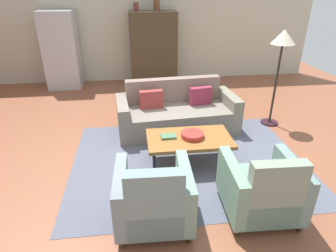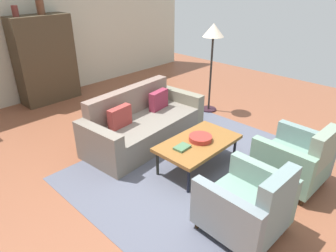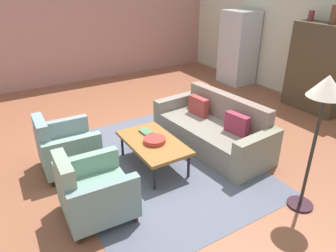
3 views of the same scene
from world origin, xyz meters
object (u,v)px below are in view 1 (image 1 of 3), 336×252
object	(u,v)px
cabinet	(153,48)
refrigerator	(62,50)
couch	(176,113)
book_stack	(168,136)
coffee_table	(189,140)
armchair_right	(263,191)
vase_round	(157,3)
floor_lamp	(282,46)
vase_tall	(136,7)
fruit_bowl	(192,135)
armchair_left	(154,200)

from	to	relation	value
cabinet	refrigerator	size ratio (longest dim) A/B	0.97
couch	book_stack	distance (m)	1.19
coffee_table	armchair_right	size ratio (longest dim) A/B	1.36
book_stack	vase_round	world-z (taller)	vase_round
couch	floor_lamp	world-z (taller)	floor_lamp
coffee_table	vase_tall	bearing A→B (deg)	98.23
cabinet	armchair_right	bearing A→B (deg)	-81.47
coffee_table	fruit_bowl	distance (m)	0.08
armchair_left	floor_lamp	size ratio (longest dim) A/B	0.51
couch	armchair_right	bearing A→B (deg)	99.86
vase_round	refrigerator	xyz separation A→B (m)	(-2.38, -0.10, -1.05)
couch	coffee_table	bearing A→B (deg)	85.79
coffee_table	vase_tall	xyz separation A→B (m)	(-0.58, 4.02, 1.51)
coffee_table	vase_tall	world-z (taller)	vase_tall
armchair_left	armchair_right	size ratio (longest dim) A/B	1.00
armchair_left	vase_tall	size ratio (longest dim) A/B	4.34
refrigerator	floor_lamp	distance (m)	5.11
coffee_table	fruit_bowl	size ratio (longest dim) A/B	3.70
armchair_left	book_stack	distance (m)	1.25
fruit_bowl	coffee_table	bearing A→B (deg)	180.00
book_stack	fruit_bowl	bearing A→B (deg)	-6.35
fruit_bowl	book_stack	size ratio (longest dim) A/B	1.46
armchair_right	book_stack	bearing A→B (deg)	128.91
couch	book_stack	xyz separation A→B (m)	(-0.29, -1.15, 0.15)
couch	armchair_left	xyz separation A→B (m)	(-0.60, -2.35, 0.06)
book_stack	couch	bearing A→B (deg)	75.73
coffee_table	vase_round	size ratio (longest dim) A/B	3.47
couch	vase_tall	bearing A→B (deg)	-83.09
armchair_right	refrigerator	distance (m)	5.97
armchair_right	fruit_bowl	xyz separation A→B (m)	(-0.55, 1.17, 0.12)
armchair_left	vase_round	world-z (taller)	vase_round
vase_round	coffee_table	bearing A→B (deg)	-88.84
coffee_table	refrigerator	xyz separation A→B (m)	(-2.46, 3.92, 0.54)
fruit_bowl	refrigerator	world-z (taller)	refrigerator
book_stack	vase_tall	xyz separation A→B (m)	(-0.28, 3.99, 1.46)
couch	cabinet	distance (m)	2.91
coffee_table	refrigerator	world-z (taller)	refrigerator
book_stack	vase_tall	size ratio (longest dim) A/B	1.09
cabinet	fruit_bowl	bearing A→B (deg)	-86.78
armchair_left	book_stack	size ratio (longest dim) A/B	3.97
vase_tall	cabinet	bearing A→B (deg)	0.68
coffee_table	book_stack	size ratio (longest dim) A/B	5.41
cabinet	couch	bearing A→B (deg)	-86.48
armchair_right	floor_lamp	distance (m)	2.82
couch	vase_tall	distance (m)	3.31
fruit_bowl	refrigerator	size ratio (longest dim) A/B	0.18
cabinet	floor_lamp	world-z (taller)	cabinet
vase_round	refrigerator	size ratio (longest dim) A/B	0.19
coffee_table	floor_lamp	world-z (taller)	floor_lamp
armchair_right	coffee_table	bearing A→B (deg)	119.39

